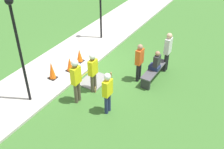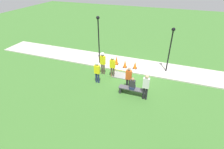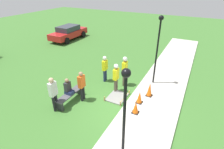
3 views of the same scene
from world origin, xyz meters
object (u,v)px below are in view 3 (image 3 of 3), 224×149
(traffic_cone_near_patch, at_px, (136,107))
(bystander_in_gray_shirt, at_px, (53,92))
(parked_car_red, at_px, (69,32))
(bystander_in_orange_shirt, at_px, (82,85))
(lamppost_near, at_px, (158,42))
(worker_supervisor, at_px, (116,75))
(worker_trainee, at_px, (105,67))
(person_seated_on_bench, at_px, (68,88))
(traffic_cone_far_patch, at_px, (140,97))
(lamppost_far, at_px, (125,105))
(traffic_cone_sidewalk_edge, at_px, (150,90))
(worker_assistant, at_px, (125,68))
(park_bench, at_px, (70,96))

(traffic_cone_near_patch, distance_m, bystander_in_gray_shirt, 4.06)
(parked_car_red, bearing_deg, bystander_in_orange_shirt, -136.76)
(bystander_in_gray_shirt, bearing_deg, lamppost_near, -37.34)
(worker_supervisor, height_order, worker_trainee, worker_supervisor)
(worker_trainee, relative_size, parked_car_red, 0.37)
(traffic_cone_near_patch, distance_m, person_seated_on_bench, 3.65)
(traffic_cone_far_patch, xyz_separation_m, worker_trainee, (1.33, 2.83, 0.60))
(bystander_in_gray_shirt, bearing_deg, traffic_cone_near_patch, -67.39)
(worker_trainee, height_order, lamppost_near, lamppost_near)
(bystander_in_gray_shirt, height_order, lamppost_far, lamppost_far)
(worker_trainee, bearing_deg, bystander_in_orange_shirt, 178.77)
(person_seated_on_bench, bearing_deg, bystander_in_orange_shirt, -53.64)
(person_seated_on_bench, distance_m, parked_car_red, 11.85)
(traffic_cone_far_patch, xyz_separation_m, lamppost_near, (2.41, -0.08, 2.35))
(person_seated_on_bench, height_order, worker_trainee, worker_trainee)
(worker_supervisor, bearing_deg, parked_car_red, 52.92)
(bystander_in_orange_shirt, bearing_deg, parked_car_red, 43.09)
(worker_trainee, bearing_deg, lamppost_far, -144.42)
(traffic_cone_sidewalk_edge, height_order, person_seated_on_bench, person_seated_on_bench)
(worker_assistant, xyz_separation_m, parked_car_red, (6.19, 9.51, -0.38))
(lamppost_far, height_order, parked_car_red, lamppost_far)
(worker_assistant, distance_m, parked_car_red, 11.36)
(bystander_in_orange_shirt, bearing_deg, park_bench, 129.04)
(bystander_in_orange_shirt, bearing_deg, worker_supervisor, -37.00)
(traffic_cone_far_patch, relative_size, worker_assistant, 0.35)
(traffic_cone_near_patch, bearing_deg, bystander_in_gray_shirt, 112.61)
(person_seated_on_bench, bearing_deg, bystander_in_gray_shirt, 171.68)
(traffic_cone_sidewalk_edge, bearing_deg, traffic_cone_far_patch, 161.98)
(traffic_cone_far_patch, xyz_separation_m, lamppost_far, (-3.41, -0.57, 2.07))
(traffic_cone_sidewalk_edge, height_order, worker_supervisor, worker_supervisor)
(bystander_in_orange_shirt, bearing_deg, worker_trainee, -1.23)
(worker_assistant, distance_m, worker_trainee, 1.34)
(traffic_cone_far_patch, distance_m, parked_car_red, 13.40)
(lamppost_near, bearing_deg, worker_supervisor, 137.05)
(traffic_cone_far_patch, relative_size, worker_supervisor, 0.38)
(park_bench, xyz_separation_m, bystander_in_gray_shirt, (-0.89, 0.18, 0.71))
(person_seated_on_bench, xyz_separation_m, bystander_in_orange_shirt, (0.43, -0.58, 0.13))
(traffic_cone_sidewalk_edge, height_order, worker_assistant, worker_assistant)
(traffic_cone_sidewalk_edge, xyz_separation_m, worker_supervisor, (-0.32, 1.94, 0.56))
(traffic_cone_sidewalk_edge, height_order, parked_car_red, parked_car_red)
(lamppost_far, bearing_deg, traffic_cone_near_patch, 10.21)
(bystander_in_orange_shirt, xyz_separation_m, parked_car_red, (8.70, 8.13, -0.21))
(park_bench, xyz_separation_m, worker_assistant, (2.93, -1.91, 0.80))
(traffic_cone_sidewalk_edge, xyz_separation_m, bystander_in_orange_shirt, (-1.94, 3.16, 0.49))
(bystander_in_gray_shirt, relative_size, lamppost_near, 0.45)
(traffic_cone_near_patch, bearing_deg, worker_supervisor, 51.39)
(traffic_cone_sidewalk_edge, relative_size, bystander_in_orange_shirt, 0.46)
(person_seated_on_bench, distance_m, worker_trainee, 2.91)
(worker_assistant, relative_size, parked_car_red, 0.41)
(worker_supervisor, relative_size, parked_car_red, 0.38)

